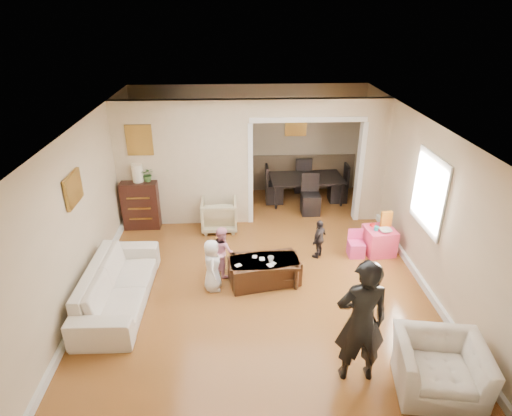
{
  "coord_description": "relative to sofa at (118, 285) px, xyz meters",
  "views": [
    {
      "loc": [
        -0.32,
        -6.48,
        4.24
      ],
      "look_at": [
        0.0,
        0.2,
        1.05
      ],
      "focal_mm": 30.05,
      "sensor_mm": 36.0,
      "label": 1
    }
  ],
  "objects": [
    {
      "name": "floor",
      "position": [
        2.19,
        0.94,
        -0.33
      ],
      "size": [
        7.0,
        7.0,
        0.0
      ],
      "primitive_type": "plane",
      "color": "#A5692A",
      "rests_on": "ground"
    },
    {
      "name": "partition_left",
      "position": [
        0.81,
        2.74,
        0.97
      ],
      "size": [
        2.75,
        0.18,
        2.6
      ],
      "primitive_type": "cube",
      "color": "#C9B593",
      "rests_on": "ground"
    },
    {
      "name": "partition_right",
      "position": [
        4.66,
        2.74,
        0.97
      ],
      "size": [
        0.55,
        0.18,
        2.6
      ],
      "primitive_type": "cube",
      "color": "#C9B593",
      "rests_on": "ground"
    },
    {
      "name": "partition_header",
      "position": [
        3.29,
        2.74,
        2.1
      ],
      "size": [
        2.22,
        0.18,
        0.35
      ],
      "primitive_type": "cube",
      "color": "#C9B593",
      "rests_on": "partition_right"
    },
    {
      "name": "window_pane",
      "position": [
        4.92,
        0.54,
        1.22
      ],
      "size": [
        0.03,
        0.95,
        1.1
      ],
      "primitive_type": "cube",
      "color": "white",
      "rests_on": "ground"
    },
    {
      "name": "framed_art_partition",
      "position": [
        -0.01,
        2.64,
        1.52
      ],
      "size": [
        0.45,
        0.03,
        0.55
      ],
      "primitive_type": "cube",
      "color": "brown",
      "rests_on": "partition_left"
    },
    {
      "name": "framed_art_sofa_wall",
      "position": [
        -0.52,
        0.34,
        1.47
      ],
      "size": [
        0.03,
        0.55,
        0.4
      ],
      "primitive_type": "cube",
      "color": "brown"
    },
    {
      "name": "framed_art_alcove",
      "position": [
        3.29,
        4.38,
        1.37
      ],
      "size": [
        0.45,
        0.03,
        0.55
      ],
      "primitive_type": "cube",
      "color": "brown"
    },
    {
      "name": "sofa",
      "position": [
        0.0,
        0.0,
        0.0
      ],
      "size": [
        0.91,
        2.26,
        0.66
      ],
      "primitive_type": "imported",
      "rotation": [
        0.0,
        0.0,
        1.56
      ],
      "color": "silver",
      "rests_on": "ground"
    },
    {
      "name": "armchair_back",
      "position": [
        1.49,
        2.38,
        0.01
      ],
      "size": [
        0.72,
        0.75,
        0.67
      ],
      "primitive_type": "imported",
      "rotation": [
        0.0,
        0.0,
        3.16
      ],
      "color": "tan",
      "rests_on": "ground"
    },
    {
      "name": "armchair_front",
      "position": [
        4.23,
        -1.87,
        0.0
      ],
      "size": [
        1.15,
        1.04,
        0.66
      ],
      "primitive_type": "imported",
      "rotation": [
        0.0,
        0.0,
        -0.17
      ],
      "color": "silver",
      "rests_on": "ground"
    },
    {
      "name": "dresser",
      "position": [
        -0.12,
        2.58,
        0.18
      ],
      "size": [
        0.74,
        0.41,
        1.01
      ],
      "primitive_type": "cube",
      "color": "black",
      "rests_on": "ground"
    },
    {
      "name": "table_lamp",
      "position": [
        -0.12,
        2.58,
        0.86
      ],
      "size": [
        0.22,
        0.22,
        0.36
      ],
      "primitive_type": "cylinder",
      "color": "#F3E9C6",
      "rests_on": "dresser"
    },
    {
      "name": "potted_plant",
      "position": [
        0.08,
        2.58,
        0.83
      ],
      "size": [
        0.26,
        0.23,
        0.29
      ],
      "primitive_type": "imported",
      "color": "#3D672E",
      "rests_on": "dresser"
    },
    {
      "name": "coffee_table",
      "position": [
        2.29,
        0.44,
        -0.11
      ],
      "size": [
        1.23,
        0.79,
        0.43
      ],
      "primitive_type": "cube",
      "rotation": [
        0.0,
        0.0,
        0.21
      ],
      "color": "#351B11",
      "rests_on": "ground"
    },
    {
      "name": "coffee_cup",
      "position": [
        2.39,
        0.39,
        0.15
      ],
      "size": [
        0.12,
        0.12,
        0.09
      ],
      "primitive_type": "imported",
      "rotation": [
        0.0,
        0.0,
        0.21
      ],
      "color": "beige",
      "rests_on": "coffee_table"
    },
    {
      "name": "play_table",
      "position": [
        4.49,
        1.29,
        -0.08
      ],
      "size": [
        0.58,
        0.58,
        0.5
      ],
      "primitive_type": "cube",
      "rotation": [
        0.0,
        0.0,
        0.12
      ],
      "color": "#EE3E6A",
      "rests_on": "ground"
    },
    {
      "name": "cereal_box",
      "position": [
        4.61,
        1.39,
        0.32
      ],
      "size": [
        0.21,
        0.09,
        0.3
      ],
      "primitive_type": "cube",
      "rotation": [
        0.0,
        0.0,
        0.12
      ],
      "color": "yellow",
      "rests_on": "play_table"
    },
    {
      "name": "cyan_cup",
      "position": [
        4.39,
        1.24,
        0.21
      ],
      "size": [
        0.08,
        0.08,
        0.08
      ],
      "primitive_type": "cylinder",
      "color": "#24B0B6",
      "rests_on": "play_table"
    },
    {
      "name": "toy_block",
      "position": [
        4.37,
        1.41,
        0.2
      ],
      "size": [
        0.1,
        0.09,
        0.05
      ],
      "primitive_type": "cube",
      "rotation": [
        0.0,
        0.0,
        0.47
      ],
      "color": "red",
      "rests_on": "play_table"
    },
    {
      "name": "play_bowl",
      "position": [
        4.54,
        1.17,
        0.2
      ],
      "size": [
        0.25,
        0.25,
        0.05
      ],
      "primitive_type": "imported",
      "rotation": [
        0.0,
        0.0,
        0.12
      ],
      "color": "silver",
      "rests_on": "play_table"
    },
    {
      "name": "dining_table",
      "position": [
        3.49,
        3.66,
        -0.03
      ],
      "size": [
        1.73,
        1.02,
        0.59
      ],
      "primitive_type": "imported",
      "rotation": [
        0.0,
        0.0,
        0.05
      ],
      "color": "black",
      "rests_on": "ground"
    },
    {
      "name": "adult_person",
      "position": [
        3.29,
        -1.63,
        0.52
      ],
      "size": [
        0.62,
        0.41,
        1.7
      ],
      "primitive_type": "imported",
      "rotation": [
        0.0,
        0.0,
        3.15
      ],
      "color": "black",
      "rests_on": "ground"
    },
    {
      "name": "child_kneel_a",
      "position": [
        1.44,
        0.29,
        0.12
      ],
      "size": [
        0.3,
        0.45,
        0.9
      ],
      "primitive_type": "imported",
      "rotation": [
        0.0,
        0.0,
        1.6
      ],
      "color": "white",
      "rests_on": "ground"
    },
    {
      "name": "child_kneel_b",
      "position": [
        1.59,
        0.74,
        0.12
      ],
      "size": [
        0.52,
        0.55,
        0.89
      ],
      "primitive_type": "imported",
      "rotation": [
        0.0,
        0.0,
        2.13
      ],
      "color": "pink",
      "rests_on": "ground"
    },
    {
      "name": "child_toddler",
      "position": [
        3.34,
        1.19,
        0.05
      ],
      "size": [
        0.42,
        0.46,
        0.75
      ],
      "primitive_type": "imported",
      "rotation": [
        0.0,
        0.0,
        -2.24
      ],
      "color": "black",
      "rests_on": "ground"
    },
    {
      "name": "craft_papers",
      "position": [
        2.2,
        0.39,
        0.1
      ],
      "size": [
        0.69,
        0.39,
        0.0
      ],
      "color": "white",
      "rests_on": "coffee_table"
    }
  ]
}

